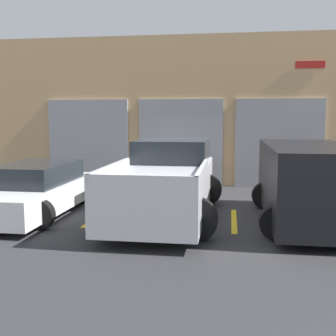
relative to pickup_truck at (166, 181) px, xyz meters
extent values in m
plane|color=#2D2D30|center=(0.00, 1.51, -0.83)|extent=(28.00, 28.00, 0.00)
cube|color=tan|center=(0.00, 4.81, 1.67)|extent=(14.21, 0.60, 5.00)
cube|color=#939399|center=(-3.43, 4.47, 0.62)|extent=(2.83, 0.08, 2.90)
cube|color=#939399|center=(-0.20, 4.47, 0.62)|extent=(2.83, 0.08, 2.90)
cube|color=#939399|center=(3.03, 4.47, 0.62)|extent=(2.83, 0.08, 2.90)
cube|color=#B21E19|center=(3.91, 4.48, 3.12)|extent=(0.90, 0.03, 0.22)
cube|color=silver|center=(0.00, -0.26, -0.13)|extent=(1.92, 5.25, 0.95)
cube|color=#1E2328|center=(0.00, 1.19, 0.62)|extent=(1.77, 2.36, 0.56)
cube|color=silver|center=(-0.92, -1.44, 0.43)|extent=(0.08, 2.89, 0.18)
cube|color=silver|center=(0.92, -1.44, 0.43)|extent=(0.08, 2.89, 0.18)
cube|color=silver|center=(0.00, -2.84, 0.43)|extent=(1.92, 0.08, 0.18)
cylinder|color=black|center=(-0.85, 1.37, -0.42)|extent=(0.82, 0.22, 0.82)
cylinder|color=black|center=(0.85, 1.37, -0.42)|extent=(0.82, 0.22, 0.82)
cylinder|color=black|center=(-0.85, -1.88, -0.42)|extent=(0.82, 0.22, 0.82)
cylinder|color=black|center=(0.85, -1.88, -0.42)|extent=(0.82, 0.22, 0.82)
cube|color=white|center=(-3.14, -0.26, -0.39)|extent=(1.70, 4.38, 0.59)
cube|color=#1E2328|center=(-3.14, -0.15, 0.14)|extent=(1.50, 2.41, 0.48)
cylinder|color=black|center=(-3.89, 1.10, -0.52)|extent=(0.63, 0.22, 0.63)
cylinder|color=black|center=(-2.40, 1.10, -0.52)|extent=(0.63, 0.22, 0.63)
cylinder|color=black|center=(-2.40, -1.61, -0.52)|extent=(0.63, 0.22, 0.63)
cube|color=black|center=(3.14, -0.26, 0.11)|extent=(1.80, 4.49, 1.55)
cube|color=#1E2328|center=(3.14, 1.94, 0.64)|extent=(1.62, 0.06, 0.28)
cylinder|color=black|center=(2.35, 1.14, -0.50)|extent=(0.66, 0.22, 0.66)
cylinder|color=black|center=(3.94, 1.14, -0.50)|extent=(0.66, 0.22, 0.66)
cylinder|color=black|center=(2.35, -1.65, -0.50)|extent=(0.66, 0.22, 0.66)
cube|color=gold|center=(-1.57, -0.26, -0.83)|extent=(0.12, 2.20, 0.01)
cube|color=gold|center=(1.57, -0.26, -0.83)|extent=(0.12, 2.20, 0.01)
camera|label=1|loc=(1.46, -9.58, 1.48)|focal=45.00mm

